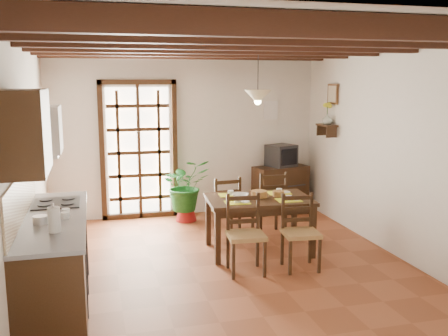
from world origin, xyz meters
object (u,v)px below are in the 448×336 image
object	(u,v)px
dining_table	(259,205)
crt_tv	(281,156)
kitchen_counter	(55,259)
sideboard	(280,189)
chair_near_right	(300,246)
chair_far_left	(224,218)
chair_far_right	(269,215)
chair_near_left	(246,249)
potted_plant	(186,187)
pendant_lamp	(258,95)

from	to	relation	value
dining_table	crt_tv	xyz separation A→B (m)	(1.04, 1.87, 0.34)
kitchen_counter	sideboard	size ratio (longest dim) A/B	2.40
chair_near_right	sideboard	size ratio (longest dim) A/B	0.97
chair_far_left	chair_far_right	distance (m)	0.68
chair_far_right	chair_near_right	bearing A→B (deg)	85.07
dining_table	chair_far_left	distance (m)	0.85
chair_near_right	chair_far_right	size ratio (longest dim) A/B	0.94
chair_near_left	chair_far_left	distance (m)	1.39
sideboard	chair_near_right	bearing A→B (deg)	-117.96
dining_table	potted_plant	distance (m)	1.81
kitchen_counter	pendant_lamp	size ratio (longest dim) A/B	2.66
chair_far_left	potted_plant	size ratio (longest dim) A/B	0.41
chair_far_right	crt_tv	distance (m)	1.53
chair_near_left	pendant_lamp	xyz separation A→B (m)	(0.39, 0.77, 1.79)
dining_table	potted_plant	bearing A→B (deg)	116.01
kitchen_counter	chair_far_left	distance (m)	2.79
chair_far_right	potted_plant	xyz separation A→B (m)	(-1.06, 1.02, 0.27)
kitchen_counter	dining_table	bearing A→B (deg)	20.56
kitchen_counter	pendant_lamp	distance (m)	3.16
potted_plant	crt_tv	bearing A→B (deg)	6.35
chair_near_left	chair_near_right	size ratio (longest dim) A/B	1.03
sideboard	potted_plant	world-z (taller)	potted_plant
sideboard	potted_plant	size ratio (longest dim) A/B	0.42
potted_plant	pendant_lamp	xyz separation A→B (m)	(0.67, -1.58, 1.51)
chair_near_right	crt_tv	distance (m)	2.79
kitchen_counter	potted_plant	world-z (taller)	potted_plant
kitchen_counter	sideboard	world-z (taller)	kitchen_counter
chair_far_right	potted_plant	bearing A→B (deg)	-44.30
chair_near_right	chair_far_right	xyz separation A→B (m)	(0.10, 1.39, 0.02)
sideboard	dining_table	bearing A→B (deg)	-130.78
chair_far_left	chair_far_right	xyz separation A→B (m)	(0.68, -0.05, 0.02)
chair_far_right	crt_tv	world-z (taller)	crt_tv
kitchen_counter	chair_near_left	size ratio (longest dim) A/B	2.40
chair_near_left	crt_tv	distance (m)	3.00
dining_table	potted_plant	size ratio (longest dim) A/B	0.65
dining_table	pendant_lamp	xyz separation A→B (m)	(-0.00, 0.10, 1.43)
crt_tv	kitchen_counter	bearing A→B (deg)	-162.94
chair_near_right	crt_tv	world-z (taller)	crt_tv
sideboard	kitchen_counter	bearing A→B (deg)	-153.34
kitchen_counter	chair_near_right	bearing A→B (deg)	4.61
kitchen_counter	sideboard	xyz separation A→B (m)	(3.56, 2.83, -0.08)
dining_table	sideboard	distance (m)	2.16
kitchen_counter	crt_tv	size ratio (longest dim) A/B	4.10
chair_near_right	crt_tv	xyz separation A→B (m)	(0.76, 2.59, 0.70)
sideboard	potted_plant	bearing A→B (deg)	174.80
chair_far_right	kitchen_counter	bearing A→B (deg)	28.36
chair_near_left	sideboard	world-z (taller)	chair_near_left
chair_near_right	pendant_lamp	size ratio (longest dim) A/B	1.08
dining_table	chair_near_right	size ratio (longest dim) A/B	1.56
crt_tv	potted_plant	distance (m)	1.77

